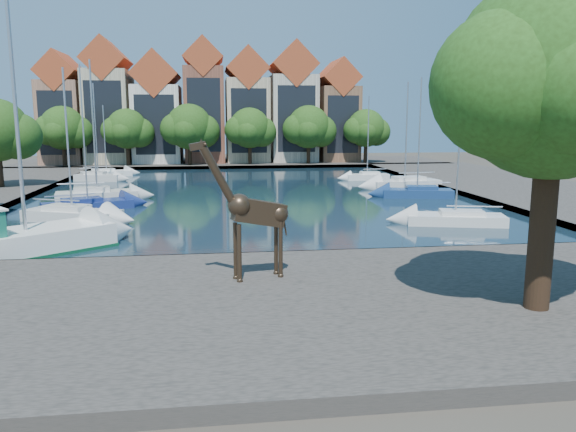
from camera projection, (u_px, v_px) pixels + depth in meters
name	position (u px, v px, depth m)	size (l,w,h in m)	color
ground	(278.00, 261.00, 26.31)	(160.00, 160.00, 0.00)	#38332B
water_basin	(247.00, 193.00, 49.74)	(38.00, 50.00, 0.08)	black
near_quay	(301.00, 305.00, 19.44)	(50.00, 14.00, 0.50)	#46423D
far_quay	(234.00, 163.00, 80.95)	(60.00, 16.00, 0.50)	#46423D
right_quay	(512.00, 187.00, 52.95)	(14.00, 52.00, 0.50)	#46423D
plane_tree	(557.00, 84.00, 17.18)	(8.32, 6.40, 10.62)	#332114
townhouse_west_end	(64.00, 113.00, 76.73)	(5.44, 9.18, 14.93)	#936750
townhouse_west_mid	(109.00, 106.00, 77.36)	(5.94, 9.18, 16.79)	#B7AD8D
townhouse_west_inner	(158.00, 113.00, 78.36)	(6.43, 9.18, 15.15)	white
townhouse_center	(204.00, 106.00, 79.02)	(5.44, 9.18, 16.93)	brown
townhouse_east_inner	(247.00, 110.00, 79.91)	(5.94, 9.18, 15.79)	#C1AC8A
townhouse_east_mid	(292.00, 108.00, 80.69)	(6.43, 9.18, 16.65)	beige
townhouse_east_end	(336.00, 115.00, 81.70)	(5.44, 9.18, 14.43)	brown
far_tree_far_west	(63.00, 129.00, 71.89)	(7.28, 5.60, 7.68)	#332114
far_tree_west	(128.00, 130.00, 72.94)	(6.76, 5.20, 7.36)	#332114
far_tree_mid_west	(190.00, 128.00, 73.94)	(7.80, 6.00, 8.00)	#332114
far_tree_mid_east	(250.00, 129.00, 75.01)	(7.02, 5.40, 7.52)	#332114
far_tree_east	(309.00, 128.00, 76.02)	(7.54, 5.80, 7.84)	#332114
far_tree_far_east	(367.00, 129.00, 77.09)	(6.76, 5.20, 7.36)	#332114
giraffe_statue	(252.00, 212.00, 21.31)	(3.67, 1.40, 5.33)	#34261A
sailboat_left_a	(72.00, 213.00, 36.12)	(6.59, 4.43, 9.64)	silver
sailboat_left_b	(88.00, 203.00, 40.60)	(6.49, 4.50, 10.28)	navy
sailboat_left_c	(97.00, 193.00, 44.82)	(6.54, 3.40, 11.01)	beige
sailboat_left_d	(98.00, 175.00, 59.12)	(4.98, 2.67, 10.10)	beige
sailboat_left_e	(106.00, 172.00, 63.74)	(5.70, 3.89, 7.97)	white
sailboat_right_a	(455.00, 217.00, 34.96)	(6.30, 3.50, 9.52)	silver
sailboat_right_b	(417.00, 191.00, 46.99)	(6.05, 3.16, 9.81)	navy
sailboat_right_c	(405.00, 182.00, 53.02)	(6.84, 3.14, 9.83)	silver
sailboat_right_d	(367.00, 175.00, 60.18)	(4.61, 1.72, 8.78)	silver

